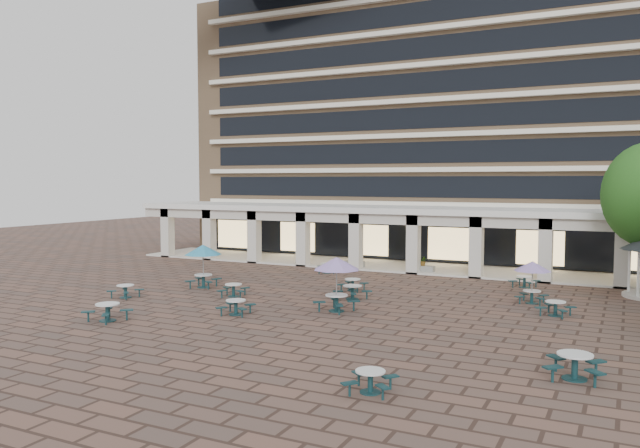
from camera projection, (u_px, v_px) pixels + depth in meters
The scene contains 19 objects.
ground at pixel (298, 303), 32.02m from camera, with size 120.00×120.00×0.00m, color brown.
apartment_building at pixel (438, 107), 53.88m from camera, with size 40.00×15.50×25.20m.
retail_arcade at pixel (396, 226), 45.02m from camera, with size 42.00×6.60×4.40m.
picnic_table_0 at pixel (125, 290), 33.43m from camera, with size 1.56×1.56×0.69m.
picnic_table_1 at pixel (108, 311), 27.87m from camera, with size 1.89×1.89×0.79m.
picnic_table_2 at pixel (370, 379), 18.44m from camera, with size 1.65×1.65×0.68m.
picnic_table_3 at pixel (575, 364), 19.68m from camera, with size 1.89×1.89×0.83m.
picnic_table_4 at pixel (203, 251), 36.45m from camera, with size 2.18×2.18×2.51m.
picnic_table_5 at pixel (236, 306), 29.18m from camera, with size 1.78×1.78×0.70m.
picnic_table_6 at pixel (337, 266), 29.81m from camera, with size 2.26×2.26×2.61m.
picnic_table_7 at pixel (555, 307), 28.92m from camera, with size 1.79×1.79×0.69m.
picnic_table_8 at pixel (233, 289), 33.73m from camera, with size 1.85×1.85×0.69m.
picnic_table_9 at pixel (353, 284), 35.56m from camera, with size 1.52×1.52×0.68m.
picnic_table_10 at pixel (352, 291), 32.99m from camera, with size 1.97×1.97×0.74m.
picnic_table_11 at pixel (532, 268), 31.75m from camera, with size 1.87×1.87×2.16m.
picnic_table_12 at pixel (327, 267), 42.34m from camera, with size 1.84×1.84×0.68m.
picnic_table_13 at pixel (524, 281), 36.60m from camera, with size 1.76×1.76×0.68m.
planter_left at pixel (354, 261), 44.60m from camera, with size 1.50×0.82×1.29m.
planter_right at pixel (423, 267), 42.32m from camera, with size 1.50×0.61×1.16m.
Camera 1 is at (15.11, -27.84, 6.28)m, focal length 35.00 mm.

